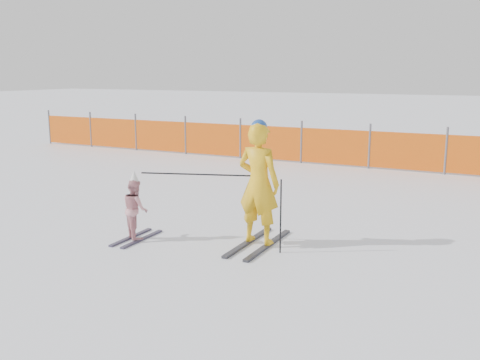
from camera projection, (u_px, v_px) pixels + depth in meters
name	position (u px, v px, depth m)	size (l,w,h in m)	color
ground	(225.00, 251.00, 8.05)	(120.00, 120.00, 0.00)	white
adult	(259.00, 183.00, 8.15)	(0.71, 1.63, 1.96)	black
child	(135.00, 208.00, 8.52)	(0.59, 1.03, 1.13)	black
ski_poles	(228.00, 190.00, 8.11)	(2.23, 0.56, 1.12)	black
safety_fence	(259.00, 142.00, 16.30)	(17.40, 0.06, 1.25)	#595960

